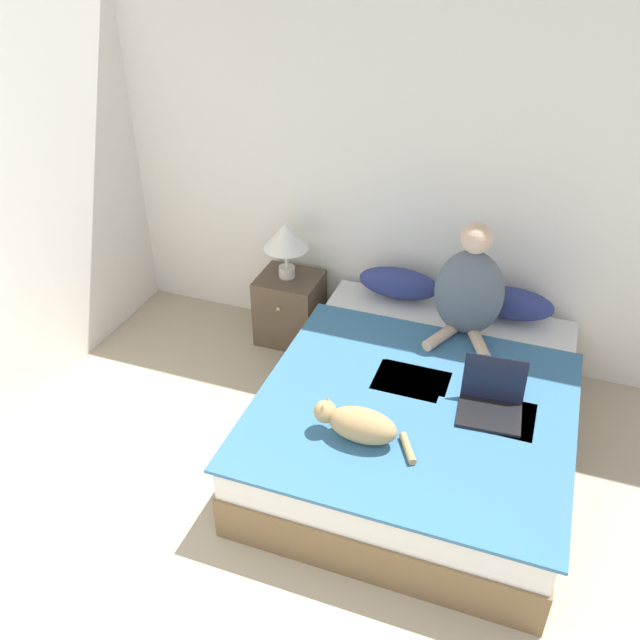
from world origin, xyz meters
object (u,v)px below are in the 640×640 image
Objects in this scene: cat_tabby at (358,424)px; bed at (418,417)px; pillow_far at (510,303)px; table_lamp at (286,238)px; laptop_open at (491,402)px; person_sitting at (469,290)px; pillow_near at (399,283)px; nightstand at (290,308)px.

bed is at bearing -110.15° from cat_tabby.
table_lamp is (-1.51, -0.06, 0.23)m from pillow_far.
laptop_open is (0.60, 0.44, -0.04)m from cat_tabby.
table_lamp reaches higher than pillow_far.
pillow_near is at bearing 150.48° from person_sitting.
cat_tabby is (-0.57, -1.39, -0.01)m from pillow_far.
laptop_open reaches higher than bed.
cat_tabby is at bearing -111.76° from bed.
person_sitting reaches higher than pillow_far.
nightstand is (-0.92, 1.33, -0.31)m from cat_tabby.
pillow_near is 1.22m from laptop_open.
nightstand is 1.23× the size of table_lamp.
pillow_far is at bearing 2.46° from nightstand.
person_sitting reaches higher than pillow_near.
pillow_far is 0.42m from person_sitting.
person_sitting is (0.13, 0.59, 0.54)m from bed.
cat_tabby is 1.37× the size of table_lamp.
person_sitting is 1.82× the size of table_lamp.
pillow_far is at bearing 2.22° from table_lamp.
person_sitting is 1.29m from table_lamp.
nightstand is at bearing -175.20° from pillow_near.
cat_tabby is at bearing -112.38° from pillow_far.
bed is 0.81m from person_sitting.
cat_tabby is at bearing -83.69° from pillow_near.
pillow_far is 1.51m from cat_tabby.
nightstand is at bearing 170.32° from person_sitting.
laptop_open is (0.02, -0.96, -0.05)m from pillow_far.
bed is 3.69× the size of pillow_far.
cat_tabby is 1.65m from nightstand.
bed is at bearing 162.70° from laptop_open.
pillow_far is 1.54× the size of laptop_open.
laptop_open is at bearing -88.73° from pillow_far.
nightstand is at bearing -18.08° from table_lamp.
person_sitting is 0.77m from laptop_open.
bed is 3.97× the size of nightstand.
table_lamp reaches higher than nightstand.
person_sitting reaches higher than cat_tabby.
pillow_far is 0.96m from laptop_open.
table_lamp reaches higher than pillow_near.
nightstand is 0.55m from table_lamp.
nightstand is at bearing 145.05° from laptop_open.
table_lamp is at bearing -53.43° from cat_tabby.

